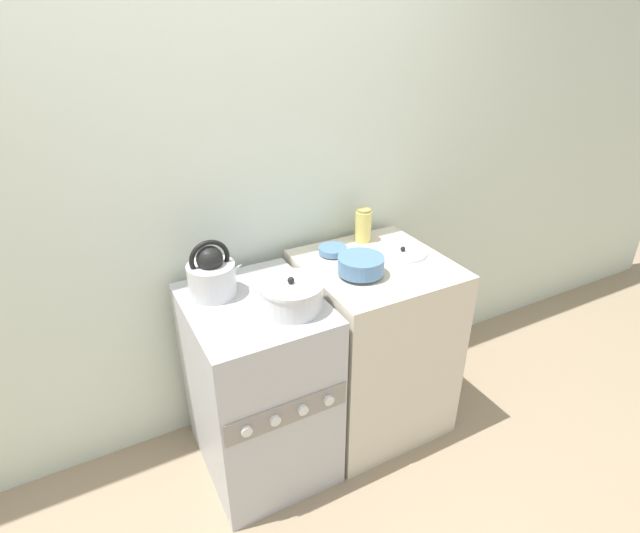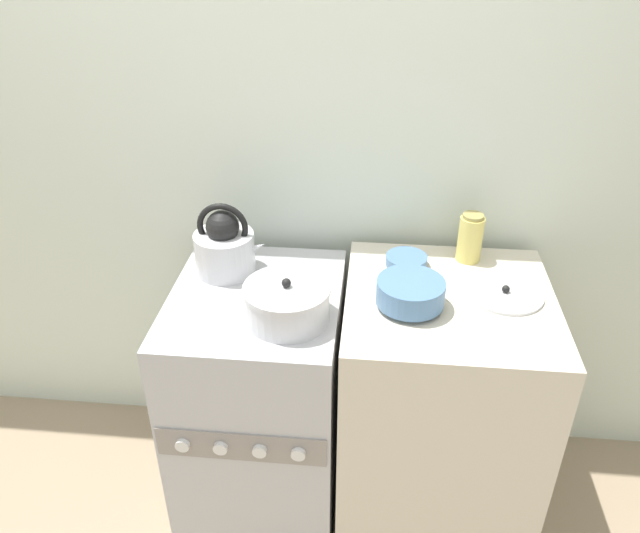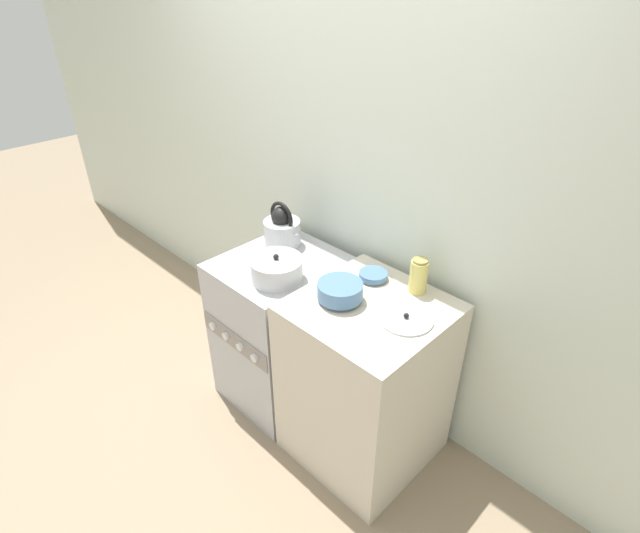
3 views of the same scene
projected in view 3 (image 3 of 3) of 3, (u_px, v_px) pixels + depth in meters
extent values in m
plane|color=gray|center=(243.00, 414.00, 2.87)|extent=(12.00, 12.00, 0.00)
cube|color=silver|center=(333.00, 176.00, 2.64)|extent=(7.00, 0.06, 2.50)
cube|color=#B2B2B7|center=(282.00, 329.00, 2.82)|extent=(0.55, 0.64, 0.89)
cube|color=gray|center=(234.00, 340.00, 2.57)|extent=(0.52, 0.01, 0.11)
cylinder|color=silver|center=(213.00, 326.00, 2.67)|extent=(0.04, 0.02, 0.04)
cylinder|color=silver|center=(226.00, 336.00, 2.60)|extent=(0.04, 0.02, 0.04)
cylinder|color=silver|center=(240.00, 347.00, 2.53)|extent=(0.04, 0.02, 0.04)
cylinder|color=silver|center=(254.00, 358.00, 2.46)|extent=(0.04, 0.02, 0.04)
cube|color=beige|center=(366.00, 382.00, 2.45)|extent=(0.65, 0.65, 0.92)
cylinder|color=silver|center=(282.00, 233.00, 2.71)|extent=(0.20, 0.20, 0.14)
sphere|color=black|center=(281.00, 217.00, 2.66)|extent=(0.11, 0.11, 0.11)
torus|color=black|center=(281.00, 217.00, 2.66)|extent=(0.17, 0.02, 0.17)
cone|color=silver|center=(294.00, 235.00, 2.64)|extent=(0.10, 0.04, 0.08)
cylinder|color=silver|center=(277.00, 271.00, 2.42)|extent=(0.25, 0.25, 0.10)
cylinder|color=silver|center=(276.00, 261.00, 2.39)|extent=(0.26, 0.26, 0.01)
sphere|color=black|center=(276.00, 257.00, 2.38)|extent=(0.03, 0.03, 0.03)
cylinder|color=#4C729E|center=(340.00, 299.00, 2.24)|extent=(0.09, 0.09, 0.02)
cylinder|color=#4C729E|center=(340.00, 290.00, 2.22)|extent=(0.20, 0.20, 0.07)
cylinder|color=#4C729E|center=(373.00, 278.00, 2.39)|extent=(0.06, 0.06, 0.01)
cylinder|color=#4C729E|center=(373.00, 275.00, 2.38)|extent=(0.14, 0.14, 0.03)
cylinder|color=#E0CC66|center=(418.00, 277.00, 2.27)|extent=(0.08, 0.08, 0.16)
cylinder|color=#998C4C|center=(420.00, 261.00, 2.22)|extent=(0.07, 0.07, 0.01)
cylinder|color=silver|center=(406.00, 319.00, 2.12)|extent=(0.24, 0.24, 0.01)
sphere|color=black|center=(406.00, 316.00, 2.11)|extent=(0.02, 0.02, 0.02)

